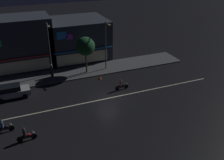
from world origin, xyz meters
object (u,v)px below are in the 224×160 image
object	(u,v)px
motorcycle_following	(121,85)
pedestrian_on_sidewalk	(52,71)
streetlamp_west	(49,46)
motorcycle_lead	(3,127)
motorcycle_opposite_lane	(26,135)
traffic_cone	(100,77)
streetlamp_mid	(106,42)
parked_car_near_kerb	(11,91)

from	to	relation	value
motorcycle_following	pedestrian_on_sidewalk	bearing A→B (deg)	131.95
pedestrian_on_sidewalk	motorcycle_following	xyz separation A→B (m)	(7.85, -7.09, -0.41)
motorcycle_following	streetlamp_west	bearing A→B (deg)	129.13
motorcycle_lead	motorcycle_opposite_lane	bearing A→B (deg)	128.89
motorcycle_following	motorcycle_lead	bearing A→B (deg)	-171.48
motorcycle_lead	motorcycle_opposite_lane	xyz separation A→B (m)	(1.98, -2.17, 0.00)
traffic_cone	motorcycle_following	bearing A→B (deg)	-68.28
streetlamp_mid	streetlamp_west	bearing A→B (deg)	173.21
streetlamp_west	motorcycle_lead	xyz separation A→B (m)	(-6.89, -11.45, -4.02)
streetlamp_west	pedestrian_on_sidewalk	size ratio (longest dim) A/B	3.95
streetlamp_west	motorcycle_opposite_lane	size ratio (longest dim) A/B	4.06
parked_car_near_kerb	motorcycle_opposite_lane	distance (m)	9.19
streetlamp_mid	traffic_cone	bearing A→B (deg)	-126.02
streetlamp_west	motorcycle_following	distance (m)	11.61
motorcycle_lead	motorcycle_following	bearing A→B (deg)	-169.07
parked_car_near_kerb	traffic_cone	distance (m)	12.00
motorcycle_lead	motorcycle_opposite_lane	distance (m)	2.93
motorcycle_lead	traffic_cone	xyz separation A→B (m)	(13.02, 7.72, -0.36)
motorcycle_lead	motorcycle_opposite_lane	size ratio (longest dim) A/B	1.00
streetlamp_west	parked_car_near_kerb	distance (m)	8.26
streetlamp_west	pedestrian_on_sidewalk	distance (m)	3.66
motorcycle_lead	motorcycle_following	xyz separation A→B (m)	(14.59, 3.76, 0.00)
pedestrian_on_sidewalk	motorcycle_lead	size ratio (longest dim) A/B	1.03
motorcycle_opposite_lane	traffic_cone	xyz separation A→B (m)	(11.04, 9.88, -0.36)
pedestrian_on_sidewalk	traffic_cone	distance (m)	7.05
traffic_cone	motorcycle_lead	bearing A→B (deg)	-149.35
parked_car_near_kerb	motorcycle_lead	xyz separation A→B (m)	(-1.06, -6.98, -0.24)
streetlamp_mid	pedestrian_on_sidewalk	world-z (taller)	streetlamp_mid
motorcycle_lead	motorcycle_following	world-z (taller)	same
pedestrian_on_sidewalk	motorcycle_following	distance (m)	10.58
streetlamp_mid	pedestrian_on_sidewalk	xyz separation A→B (m)	(-8.28, 0.37, -3.41)
pedestrian_on_sidewalk	streetlamp_mid	bearing A→B (deg)	31.14
motorcycle_lead	traffic_cone	size ratio (longest dim) A/B	3.45
streetlamp_mid	pedestrian_on_sidewalk	distance (m)	8.97
streetlamp_west	motorcycle_opposite_lane	bearing A→B (deg)	-109.83
parked_car_near_kerb	traffic_cone	bearing A→B (deg)	-176.48
streetlamp_west	motorcycle_following	world-z (taller)	streetlamp_west
motorcycle_following	motorcycle_opposite_lane	size ratio (longest dim) A/B	1.00
motorcycle_lead	motorcycle_following	size ratio (longest dim) A/B	1.00
pedestrian_on_sidewalk	motorcycle_opposite_lane	distance (m)	13.87
motorcycle_lead	traffic_cone	distance (m)	15.14
parked_car_near_kerb	motorcycle_following	size ratio (longest dim) A/B	2.26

